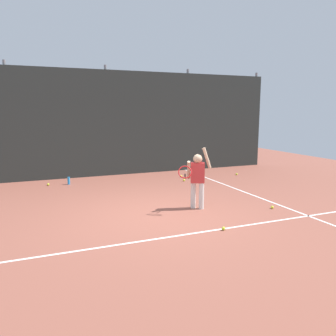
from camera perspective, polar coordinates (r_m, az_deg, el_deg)
name	(u,v)px	position (r m, az deg, el deg)	size (l,w,h in m)	color
ground_plane	(159,215)	(7.03, -1.55, -7.94)	(20.00, 20.00, 0.00)	brown
court_line_baseline	(184,235)	(5.96, 2.73, -11.22)	(9.00, 0.05, 0.00)	white
court_line_sideline	(244,192)	(9.17, 12.83, -3.98)	(0.05, 9.00, 0.00)	white
back_fence_windscreen	(107,124)	(11.25, -10.22, 7.39)	(11.99, 0.08, 3.42)	#282D2B
fence_post_1	(9,122)	(11.07, -25.36, 6.98)	(0.09, 0.09, 3.57)	slate
fence_post_2	(107,121)	(11.31, -10.30, 7.78)	(0.09, 0.09, 3.57)	slate
fence_post_3	(187,120)	(12.26, 3.31, 8.05)	(0.09, 0.09, 3.57)	slate
fence_post_4	(255,120)	(13.77, 14.45, 7.93)	(0.09, 0.09, 3.57)	slate
tennis_player	(197,176)	(7.33, 4.94, -1.38)	(0.87, 0.55, 1.35)	silver
water_bottle	(69,181)	(10.26, -16.46, -2.08)	(0.07, 0.07, 0.22)	#268CD8
tennis_ball_0	(223,229)	(6.23, 9.38, -10.08)	(0.07, 0.07, 0.07)	#CCE033
tennis_ball_1	(272,207)	(7.79, 17.24, -6.37)	(0.07, 0.07, 0.07)	#CCE033
tennis_ball_2	(48,184)	(10.30, -19.62, -2.64)	(0.07, 0.07, 0.07)	#CCE033
tennis_ball_4	(181,176)	(10.95, 2.28, -1.38)	(0.07, 0.07, 0.07)	#CCE033
tennis_ball_6	(237,174)	(11.51, 11.55, -1.03)	(0.07, 0.07, 0.07)	#CCE033
tennis_ball_7	(184,180)	(10.31, 2.74, -2.07)	(0.07, 0.07, 0.07)	#CCE033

